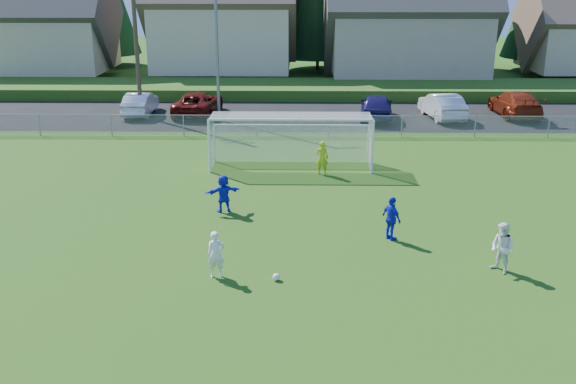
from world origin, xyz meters
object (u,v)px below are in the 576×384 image
object	(u,v)px
soccer_ball	(276,277)
car_g	(515,104)
player_blue_a	(392,218)
soccer_goal	(291,132)
player_white_a	(216,255)
car_e	(376,106)
player_white_b	(502,248)
player_blue_b	(224,193)
car_b	(140,104)
car_c	(198,103)
goalkeeper	(322,158)
car_f	(442,106)

from	to	relation	value
soccer_ball	car_g	world-z (taller)	car_g
player_blue_a	soccer_goal	size ratio (longest dim) A/B	0.21
player_white_a	soccer_goal	xyz separation A→B (m)	(2.07, 11.93, 0.91)
car_e	soccer_goal	bearing A→B (deg)	70.47
player_white_b	car_e	distance (m)	21.97
player_white_b	car_g	size ratio (longest dim) A/B	0.29
player_blue_a	car_g	bearing A→B (deg)	-58.36
soccer_ball	player_blue_b	xyz separation A→B (m)	(-2.19, 5.95, 0.61)
player_white_a	player_white_b	xyz separation A→B (m)	(8.59, 0.46, 0.07)
player_white_b	player_blue_a	world-z (taller)	player_white_b
player_blue_a	player_white_b	bearing A→B (deg)	-162.02
car_b	car_e	size ratio (longest dim) A/B	0.92
player_blue_b	car_c	xyz separation A→B (m)	(-3.57, 17.94, -0.00)
player_white_a	car_g	world-z (taller)	car_g
car_b	car_e	xyz separation A→B (m)	(14.76, -1.16, 0.09)
player_blue_b	soccer_goal	world-z (taller)	soccer_goal
soccer_ball	car_b	distance (m)	25.58
car_e	car_b	bearing A→B (deg)	1.89
goalkeeper	car_f	world-z (taller)	car_f
car_e	car_f	distance (m)	4.10
car_f	goalkeeper	bearing A→B (deg)	49.63
car_f	player_blue_a	bearing A→B (deg)	66.38
player_blue_a	car_b	xyz separation A→B (m)	(-13.19, 20.53, -0.05)
goalkeeper	car_g	xyz separation A→B (m)	(12.46, 12.86, 0.02)
player_white_a	car_f	world-z (taller)	car_f
player_blue_b	player_blue_a	bearing A→B (deg)	133.63
player_blue_a	car_c	distance (m)	22.74
soccer_goal	player_blue_b	bearing A→B (deg)	-111.65
car_e	player_blue_a	bearing A→B (deg)	91.76
goalkeeper	player_white_b	bearing A→B (deg)	121.57
car_b	car_e	distance (m)	14.81
car_c	car_e	xyz separation A→B (m)	(11.12, -1.27, 0.08)
player_white_b	car_c	xyz separation A→B (m)	(-12.55, 23.19, -0.07)
player_blue_b	car_c	bearing A→B (deg)	-100.87
car_e	car_g	xyz separation A→B (m)	(8.78, 1.16, -0.02)
player_white_a	car_c	world-z (taller)	car_c
player_white_b	car_e	size ratio (longest dim) A/B	0.33
player_blue_b	soccer_goal	bearing A→B (deg)	-133.76
car_c	car_g	size ratio (longest dim) A/B	0.96
car_g	player_white_b	bearing A→B (deg)	71.39
player_blue_a	car_g	world-z (taller)	car_g
player_white_b	player_blue_b	world-z (taller)	player_white_b
soccer_ball	car_c	distance (m)	24.58
player_white_a	car_b	bearing A→B (deg)	94.31
car_b	soccer_goal	size ratio (longest dim) A/B	0.58
car_b	soccer_goal	world-z (taller)	soccer_goal
soccer_goal	car_f	bearing A→B (deg)	49.79
player_white_b	player_blue_a	size ratio (longest dim) A/B	1.03
goalkeeper	car_e	xyz separation A→B (m)	(3.68, 11.71, 0.04)
car_b	soccer_goal	xyz separation A→B (m)	(9.68, -11.62, 0.92)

